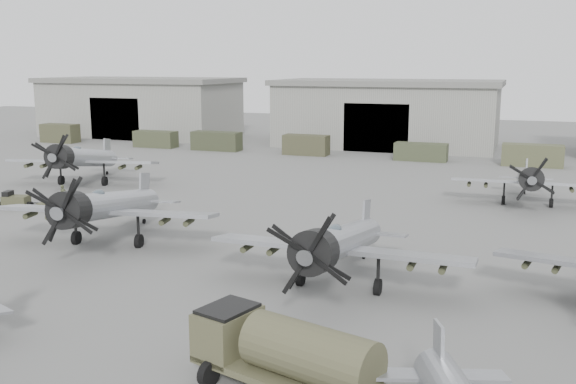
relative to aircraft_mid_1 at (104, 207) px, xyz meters
name	(u,v)px	position (x,y,z in m)	size (l,w,h in m)	color
ground	(105,308)	(5.97, -8.38, -2.44)	(220.00, 220.00, 0.00)	#60605E
hangar_left	(141,107)	(-32.03, 53.58, 1.93)	(29.00, 14.80, 8.70)	gray
hangar_center	(387,113)	(5.97, 53.58, 1.93)	(29.00, 14.80, 8.70)	gray
support_truck_0	(60,133)	(-37.56, 41.62, -1.16)	(5.25, 2.20, 2.56)	#3E3F29
support_truck_1	(156,139)	(-22.22, 41.62, -1.37)	(5.67, 2.20, 2.13)	#3A3E29
support_truck_2	(216,141)	(-13.34, 41.62, -1.26)	(6.31, 2.20, 2.36)	#333824
support_truck_3	(306,145)	(-1.36, 41.62, -1.24)	(5.43, 2.20, 2.39)	#3D3C27
support_truck_4	(421,152)	(12.35, 41.62, -1.45)	(5.87, 2.20, 1.98)	#3A402A
support_truck_5	(532,155)	(24.15, 41.62, -1.26)	(6.24, 2.20, 2.35)	#484B31
aircraft_mid_1	(104,207)	(0.00, 0.00, 0.00)	(13.51, 12.16, 5.36)	#999CA2
aircraft_mid_2	(338,244)	(15.14, -2.60, -0.10)	(12.75, 11.47, 5.14)	#96989E
aircraft_far_0	(81,158)	(-14.01, 15.88, 0.04)	(13.69, 12.32, 5.44)	#9C9FA4
aircraft_far_1	(529,179)	(23.71, 20.53, -0.34)	(11.49, 10.34, 4.60)	gray
fuel_tanker	(286,351)	(16.25, -12.74, -0.92)	(7.21, 4.06, 2.64)	#4B4A31
tug_trailer	(35,202)	(-11.20, 6.68, -1.93)	(6.87, 2.93, 1.36)	#40412A
ground_crew	(63,195)	(-10.13, 8.60, -1.65)	(0.57, 0.38, 1.58)	#40442C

